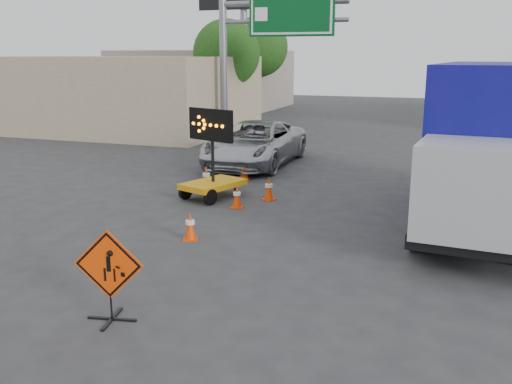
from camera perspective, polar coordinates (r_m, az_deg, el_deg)
The scene contains 15 objects.
ground at distance 9.98m, azimuth -9.02°, elevation -10.94°, with size 100.00×100.00×0.00m, color #2D2D30.
storefront_left_near at distance 33.54m, azimuth -13.91°, elevation 9.60°, with size 14.00×10.00×4.00m, color tan.
storefront_left_far at distance 46.26m, azimuth -5.26°, elevation 11.17°, with size 12.00×10.00×4.40m, color gray.
highway_gantry at distance 27.38m, azimuth 0.79°, elevation 15.60°, with size 6.18×0.38×6.90m.
tree_left_near at distance 32.41m, azimuth -2.96°, elevation 13.67°, with size 3.71×3.71×6.03m.
tree_left_far at distance 40.24m, azimuth 0.20°, elevation 14.29°, with size 4.10×4.10×6.66m.
construction_sign at distance 9.26m, azimuth -14.47°, elevation -7.84°, with size 1.12×0.80×1.50m.
arrow_board at distance 16.70m, azimuth -4.32°, elevation 1.39°, with size 1.66×2.10×2.62m.
pickup_truck at distance 21.73m, azimuth -0.10°, elevation 4.88°, with size 2.72×5.90×1.64m, color #B4B6BB.
box_truck at distance 15.10m, azimuth 22.20°, elevation 3.66°, with size 3.11×8.39×3.91m.
cone_a at distance 13.04m, azimuth -6.60°, elevation -3.40°, with size 0.43×0.43×0.65m.
cone_b at distance 15.65m, azimuth -1.92°, elevation -0.47°, with size 0.38×0.38×0.63m.
cone_c at distance 16.49m, azimuth 1.29°, elevation 0.34°, with size 0.45×0.45×0.67m.
cone_d at distance 17.88m, azimuth -5.00°, elevation 1.43°, with size 0.46×0.46×0.72m.
cone_e at distance 19.27m, azimuth -1.22°, elevation 2.49°, with size 0.49×0.49×0.81m.
Camera 1 is at (4.48, -7.91, 4.12)m, focal length 40.00 mm.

